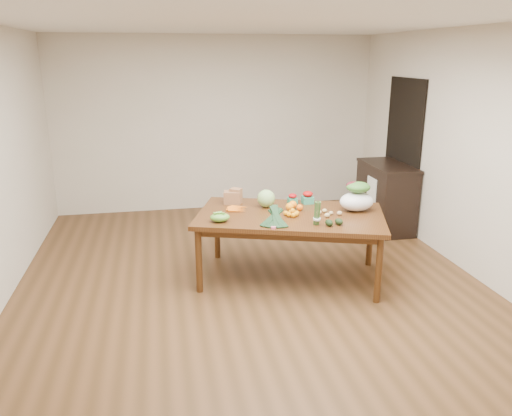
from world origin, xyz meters
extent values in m
plane|color=brown|center=(0.00, 0.00, 0.00)|extent=(6.00, 6.00, 0.00)
cube|color=white|center=(0.00, 0.00, 2.70)|extent=(5.00, 6.00, 0.02)
cube|color=beige|center=(0.00, 3.00, 1.35)|extent=(5.00, 0.02, 2.70)
cube|color=beige|center=(0.00, -3.00, 1.35)|extent=(5.00, 0.02, 2.70)
cube|color=beige|center=(2.50, 0.00, 1.35)|extent=(0.02, 6.00, 2.70)
cube|color=#4C2D11|center=(0.45, 0.12, 0.38)|extent=(2.24, 1.68, 0.75)
cube|color=black|center=(2.48, 1.60, 1.05)|extent=(0.02, 1.00, 2.10)
cube|color=black|center=(2.22, 1.48, 0.47)|extent=(0.52, 1.02, 0.94)
cube|color=white|center=(1.96, 1.40, 0.55)|extent=(0.02, 0.28, 0.45)
sphere|color=#8CC270|center=(0.25, 0.42, 0.85)|extent=(0.20, 0.20, 0.20)
sphere|color=#FFAC0F|center=(0.47, 0.24, 0.79)|extent=(0.09, 0.09, 0.09)
sphere|color=#FFA50F|center=(0.53, 0.30, 0.80)|extent=(0.09, 0.09, 0.09)
sphere|color=orange|center=(0.58, 0.21, 0.79)|extent=(0.07, 0.07, 0.07)
ellipsoid|color=#69AD3A|center=(-0.33, 0.01, 0.80)|extent=(0.21, 0.15, 0.09)
ellipsoid|color=#DDBD7F|center=(0.75, 0.04, 0.77)|extent=(0.06, 0.05, 0.05)
ellipsoid|color=tan|center=(0.80, -0.08, 0.78)|extent=(0.06, 0.05, 0.05)
ellipsoid|color=tan|center=(0.87, 0.00, 0.77)|extent=(0.05, 0.04, 0.04)
ellipsoid|color=#D3C57A|center=(0.83, 0.09, 0.77)|extent=(0.05, 0.05, 0.05)
ellipsoid|color=tan|center=(0.95, -0.03, 0.77)|extent=(0.06, 0.05, 0.05)
ellipsoid|color=black|center=(0.73, -0.34, 0.78)|extent=(0.09, 0.11, 0.07)
ellipsoid|color=black|center=(0.84, -0.33, 0.78)|extent=(0.09, 0.12, 0.07)
camera|label=1|loc=(-0.91, -4.84, 2.40)|focal=35.00mm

